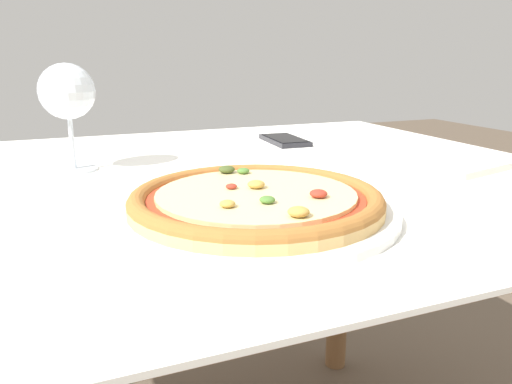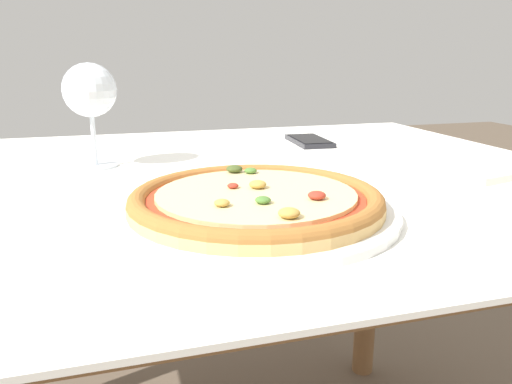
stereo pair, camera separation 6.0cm
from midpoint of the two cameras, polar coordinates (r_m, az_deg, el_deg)
name	(u,v)px [view 1 (the left image)]	position (r m, az deg, el deg)	size (l,w,h in m)	color
dining_table	(174,228)	(0.83, -11.44, -4.07)	(1.34, 0.97, 0.72)	brown
pizza_plate	(256,202)	(0.60, -2.84, -1.24)	(0.34, 0.34, 0.04)	white
wine_glass_far_left	(67,94)	(0.89, -22.64, 10.29)	(0.09, 0.09, 0.18)	silver
cell_phone	(285,140)	(1.11, 1.75, 5.94)	(0.08, 0.15, 0.01)	#232328
napkin_folded	(461,165)	(0.91, 20.72, 2.85)	(0.17, 0.14, 0.01)	silver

